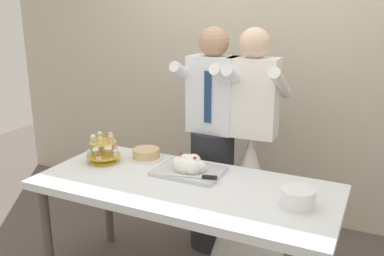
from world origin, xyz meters
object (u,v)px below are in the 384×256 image
Objects in this scene: round_cake at (146,154)px; person_bride at (249,180)px; main_cake_tray at (189,166)px; person_groom at (212,154)px; cupcake_stand at (104,149)px; dessert_table at (185,195)px; plate_stack at (298,198)px.

person_bride is (0.63, 0.38, -0.22)m from round_cake.
person_groom is (-0.04, 0.47, -0.07)m from main_cake_tray.
cupcake_stand is 0.61m from main_cake_tray.
dessert_table is 4.16× the size of main_cake_tray.
plate_stack is at bearing -1.45° from dessert_table.
plate_stack reaches higher than round_cake.
plate_stack is 0.77× the size of round_cake.
cupcake_stand is 0.14× the size of person_bride.
person_groom is (0.34, 0.36, -0.06)m from round_cake.
main_cake_tray is at bearing 6.04° from cupcake_stand.
plate_stack reaches higher than dessert_table.
cupcake_stand is 0.96× the size of round_cake.
person_bride reaches higher than round_cake.
person_bride is at bearing 30.91° from round_cake.
main_cake_tray reaches higher than round_cake.
dessert_table is 0.20m from main_cake_tray.
main_cake_tray is at bearing 107.23° from dessert_table.
round_cake is at bearing 38.47° from cupcake_stand.
cupcake_stand reaches higher than dessert_table.
plate_stack is at bearing -13.21° from main_cake_tray.
dessert_table is 7.50× the size of round_cake.
dessert_table is 0.68m from cupcake_stand.
plate_stack is at bearing -14.39° from round_cake.
cupcake_stand is at bearing -136.48° from person_groom.
person_groom reaches higher than main_cake_tray.
person_groom is (-0.08, 0.63, 0.05)m from dessert_table.
round_cake is (-0.43, 0.26, 0.11)m from dessert_table.
round_cake is at bearing 163.42° from main_cake_tray.
main_cake_tray is 0.26× the size of person_bride.
cupcake_stand is 0.29m from round_cake.
cupcake_stand is 0.14× the size of person_groom.
cupcake_stand is 1.05m from person_bride.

